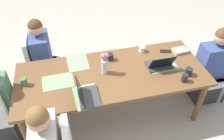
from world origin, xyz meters
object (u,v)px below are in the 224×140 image
at_px(coffee_mug_near_left, 24,82).
at_px(chair_far_left_near, 39,60).
at_px(laptop_head_right_left_far, 160,64).
at_px(coffee_mug_near_right, 142,49).
at_px(person_far_left_near, 44,60).
at_px(book_red_cover, 180,51).
at_px(dining_table, 112,77).
at_px(coffee_mug_centre_right, 189,72).
at_px(chair_head_right_left_far, 210,68).
at_px(coffee_mug_far_left, 110,57).
at_px(phone_black, 165,51).
at_px(person_head_right_left_far, 210,70).
at_px(flower_vase, 104,62).
at_px(laptop_near_left_mid, 86,95).
at_px(coffee_mug_centre_left, 185,78).

bearing_deg(coffee_mug_near_left, chair_far_left_near, 82.91).
height_order(laptop_head_right_left_far, coffee_mug_near_right, laptop_head_right_left_far).
distance_m(person_far_left_near, book_red_cover, 1.97).
bearing_deg(dining_table, coffee_mug_centre_right, -15.39).
distance_m(chair_head_right_left_far, coffee_mug_centre_right, 0.72).
relative_size(chair_far_left_near, coffee_mug_near_right, 10.65).
bearing_deg(chair_head_right_left_far, person_far_left_near, 163.13).
bearing_deg(coffee_mug_near_right, coffee_mug_centre_right, -56.70).
bearing_deg(chair_far_left_near, chair_head_right_left_far, -17.69).
bearing_deg(coffee_mug_far_left, phone_black, -0.16).
bearing_deg(person_head_right_left_far, dining_table, 179.32).
distance_m(chair_far_left_near, person_far_left_near, 0.10).
bearing_deg(phone_black, person_head_right_left_far, 170.63).
bearing_deg(chair_far_left_near, coffee_mug_far_left, -29.90).
distance_m(person_head_right_left_far, flower_vase, 1.54).
distance_m(person_far_left_near, chair_head_right_left_far, 2.43).
relative_size(coffee_mug_far_left, phone_black, 0.60).
bearing_deg(coffee_mug_far_left, person_head_right_left_far, -11.66).
relative_size(chair_far_left_near, person_head_right_left_far, 0.75).
distance_m(laptop_near_left_mid, book_red_cover, 1.48).
bearing_deg(book_red_cover, phone_black, 159.46).
bearing_deg(laptop_near_left_mid, flower_vase, 52.47).
xyz_separation_m(person_far_left_near, coffee_mug_near_left, (-0.17, -0.73, 0.28)).
bearing_deg(chair_far_left_near, flower_vase, -43.05).
bearing_deg(laptop_near_left_mid, person_far_left_near, 114.20).
bearing_deg(laptop_near_left_mid, coffee_mug_far_left, 56.04).
xyz_separation_m(person_far_left_near, chair_head_right_left_far, (2.32, -0.70, -0.03)).
relative_size(person_head_right_left_far, phone_black, 7.97).
bearing_deg(book_red_cover, person_far_left_near, 159.33).
height_order(dining_table, chair_far_left_near, chair_far_left_near).
bearing_deg(coffee_mug_centre_left, book_red_cover, 67.62).
xyz_separation_m(person_far_left_near, flower_vase, (0.77, -0.73, 0.40)).
bearing_deg(dining_table, person_far_left_near, 138.31).
distance_m(flower_vase, book_red_cover, 1.12).
bearing_deg(coffee_mug_near_right, person_head_right_left_far, -21.67).
distance_m(chair_head_right_left_far, coffee_mug_near_right, 1.04).
relative_size(person_far_left_near, flower_vase, 4.10).
xyz_separation_m(coffee_mug_near_right, coffee_mug_centre_left, (0.29, -0.68, 0.01)).
bearing_deg(coffee_mug_near_right, person_far_left_near, 162.81).
height_order(coffee_mug_near_left, coffee_mug_centre_left, same).
bearing_deg(coffee_mug_far_left, laptop_near_left_mid, -123.96).
xyz_separation_m(flower_vase, book_red_cover, (1.10, 0.17, -0.15)).
bearing_deg(laptop_head_right_left_far, chair_head_right_left_far, 5.80).
bearing_deg(coffee_mug_far_left, book_red_cover, -3.42).
relative_size(chair_far_left_near, chair_head_right_left_far, 1.00).
bearing_deg(flower_vase, coffee_mug_centre_left, -22.69).
bearing_deg(phone_black, chair_far_left_near, -1.31).
xyz_separation_m(dining_table, phone_black, (0.82, 0.26, 0.08)).
height_order(dining_table, coffee_mug_near_right, coffee_mug_near_right).
bearing_deg(flower_vase, book_red_cover, 9.03).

